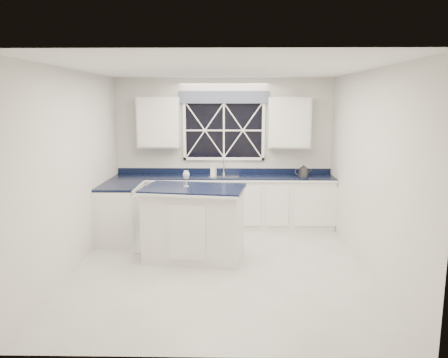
{
  "coord_description": "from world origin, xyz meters",
  "views": [
    {
      "loc": [
        0.15,
        -5.84,
        2.28
      ],
      "look_at": [
        0.04,
        0.4,
        1.16
      ],
      "focal_mm": 35.0,
      "sensor_mm": 36.0,
      "label": 1
    }
  ],
  "objects_px": {
    "kettle": "(303,171)",
    "soap_bottle": "(213,169)",
    "faucet": "(224,166)",
    "island": "(194,223)",
    "dishwasher": "(164,204)",
    "wine_glass": "(186,176)"
  },
  "relations": [
    {
      "from": "island",
      "to": "soap_bottle",
      "type": "height_order",
      "value": "soap_bottle"
    },
    {
      "from": "dishwasher",
      "to": "wine_glass",
      "type": "xyz_separation_m",
      "value": [
        0.59,
        -1.6,
        0.81
      ]
    },
    {
      "from": "kettle",
      "to": "soap_bottle",
      "type": "bearing_deg",
      "value": -173.85
    },
    {
      "from": "faucet",
      "to": "island",
      "type": "bearing_deg",
      "value": -102.11
    },
    {
      "from": "faucet",
      "to": "island",
      "type": "distance_m",
      "value": 1.98
    },
    {
      "from": "faucet",
      "to": "wine_glass",
      "type": "relative_size",
      "value": 1.31
    },
    {
      "from": "faucet",
      "to": "soap_bottle",
      "type": "xyz_separation_m",
      "value": [
        -0.19,
        -0.04,
        -0.06
      ]
    },
    {
      "from": "wine_glass",
      "to": "kettle",
      "type": "bearing_deg",
      "value": 39.09
    },
    {
      "from": "dishwasher",
      "to": "wine_glass",
      "type": "distance_m",
      "value": 1.89
    },
    {
      "from": "dishwasher",
      "to": "soap_bottle",
      "type": "height_order",
      "value": "soap_bottle"
    },
    {
      "from": "wine_glass",
      "to": "soap_bottle",
      "type": "xyz_separation_m",
      "value": [
        0.32,
        1.76,
        -0.18
      ]
    },
    {
      "from": "dishwasher",
      "to": "faucet",
      "type": "xyz_separation_m",
      "value": [
        1.1,
        0.19,
        0.69
      ]
    },
    {
      "from": "dishwasher",
      "to": "kettle",
      "type": "xyz_separation_m",
      "value": [
        2.54,
        -0.02,
        0.63
      ]
    },
    {
      "from": "island",
      "to": "kettle",
      "type": "relative_size",
      "value": 5.16
    },
    {
      "from": "island",
      "to": "soap_bottle",
      "type": "relative_size",
      "value": 7.81
    },
    {
      "from": "kettle",
      "to": "dishwasher",
      "type": "bearing_deg",
      "value": -168.13
    },
    {
      "from": "faucet",
      "to": "island",
      "type": "height_order",
      "value": "faucet"
    },
    {
      "from": "kettle",
      "to": "wine_glass",
      "type": "bearing_deg",
      "value": -128.55
    },
    {
      "from": "dishwasher",
      "to": "island",
      "type": "distance_m",
      "value": 1.81
    },
    {
      "from": "dishwasher",
      "to": "faucet",
      "type": "bearing_deg",
      "value": 10.02
    },
    {
      "from": "island",
      "to": "wine_glass",
      "type": "bearing_deg",
      "value": 161.12
    },
    {
      "from": "kettle",
      "to": "soap_bottle",
      "type": "xyz_separation_m",
      "value": [
        -1.63,
        0.18,
        0.0
      ]
    }
  ]
}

